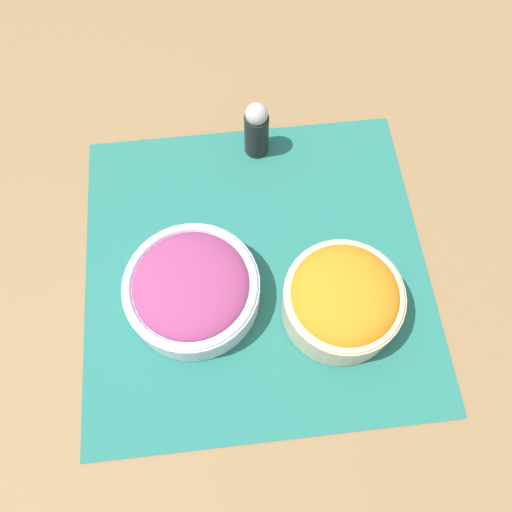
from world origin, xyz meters
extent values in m
plane|color=olive|center=(0.00, 0.00, 0.00)|extent=(3.00, 3.00, 0.00)
cube|color=#236B60|center=(0.00, 0.00, 0.00)|extent=(0.46, 0.47, 0.00)
cylinder|color=silver|center=(0.04, -0.09, 0.03)|extent=(0.18, 0.18, 0.05)
torus|color=silver|center=(0.04, -0.09, 0.05)|extent=(0.17, 0.17, 0.01)
ellipsoid|color=#93386B|center=(0.04, -0.09, 0.05)|extent=(0.15, 0.15, 0.04)
cylinder|color=beige|center=(0.08, 0.10, 0.03)|extent=(0.15, 0.15, 0.06)
torus|color=beige|center=(0.08, 0.10, 0.06)|extent=(0.15, 0.15, 0.01)
ellipsoid|color=orange|center=(0.08, 0.10, 0.06)|extent=(0.13, 0.13, 0.05)
cylinder|color=black|center=(-0.19, 0.02, 0.04)|extent=(0.04, 0.04, 0.07)
sphere|color=#B2B2B7|center=(-0.19, 0.02, 0.08)|extent=(0.03, 0.03, 0.03)
camera|label=1|loc=(0.27, -0.03, 0.64)|focal=35.00mm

